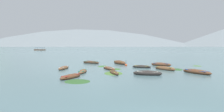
% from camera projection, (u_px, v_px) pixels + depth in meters
% --- Properties ---
extents(ground_plane, '(6000.00, 6000.00, 0.00)m').
position_uv_depth(ground_plane, '(119.00, 46.00, 1504.22)').
color(ground_plane, slate).
extents(mountain_1, '(535.31, 535.31, 210.51)m').
position_uv_depth(mountain_1, '(48.00, 35.00, 1633.41)').
color(mountain_1, '#56665B').
rests_on(mountain_1, ground).
extents(mountain_2, '(2298.36, 2298.36, 538.62)m').
position_uv_depth(mountain_2, '(97.00, 22.00, 1928.92)').
color(mountain_2, slate).
rests_on(mountain_2, ground).
extents(mountain_3, '(781.46, 781.46, 220.11)m').
position_uv_depth(mountain_3, '(160.00, 35.00, 1753.80)').
color(mountain_3, slate).
rests_on(mountain_3, ground).
extents(rowboat_0, '(3.72, 1.74, 0.71)m').
position_uv_depth(rowboat_0, '(147.00, 73.00, 22.18)').
color(rowboat_0, '#2D2826').
rests_on(rowboat_0, ground).
extents(rowboat_1, '(3.24, 4.67, 0.84)m').
position_uv_depth(rowboat_1, '(119.00, 62.00, 36.15)').
color(rowboat_1, brown).
rests_on(rowboat_1, ground).
extents(rowboat_2, '(2.67, 3.97, 0.49)m').
position_uv_depth(rowboat_2, '(109.00, 68.00, 27.54)').
color(rowboat_2, brown).
rests_on(rowboat_2, ground).
extents(rowboat_3, '(3.27, 4.06, 0.67)m').
position_uv_depth(rowboat_3, '(197.00, 72.00, 23.44)').
color(rowboat_3, brown).
rests_on(rowboat_3, ground).
extents(rowboat_4, '(4.22, 3.12, 0.66)m').
position_uv_depth(rowboat_4, '(91.00, 62.00, 37.07)').
color(rowboat_4, '#4C3323').
rests_on(rowboat_4, ground).
extents(rowboat_5, '(1.15, 3.70, 0.55)m').
position_uv_depth(rowboat_5, '(64.00, 68.00, 27.89)').
color(rowboat_5, brown).
rests_on(rowboat_5, ground).
extents(rowboat_6, '(3.15, 3.51, 0.65)m').
position_uv_depth(rowboat_6, '(165.00, 68.00, 27.00)').
color(rowboat_6, brown).
rests_on(rowboat_6, ground).
extents(rowboat_7, '(1.71, 3.12, 0.48)m').
position_uv_depth(rowboat_7, '(114.00, 73.00, 23.06)').
color(rowboat_7, '#4C3323').
rests_on(rowboat_7, ground).
extents(rowboat_8, '(0.93, 3.46, 0.50)m').
position_uv_depth(rowboat_8, '(83.00, 71.00, 24.22)').
color(rowboat_8, brown).
rests_on(rowboat_8, ground).
extents(rowboat_9, '(3.29, 1.85, 0.54)m').
position_uv_depth(rowboat_9, '(142.00, 67.00, 29.66)').
color(rowboat_9, '#2D2826').
rests_on(rowboat_9, ground).
extents(rowboat_10, '(3.85, 2.99, 0.72)m').
position_uv_depth(rowboat_10, '(161.00, 64.00, 32.64)').
color(rowboat_10, brown).
rests_on(rowboat_10, ground).
extents(rowboat_11, '(2.31, 3.42, 0.57)m').
position_uv_depth(rowboat_11, '(71.00, 77.00, 19.96)').
color(rowboat_11, brown).
rests_on(rowboat_11, ground).
extents(ferry_0, '(9.89, 5.92, 2.54)m').
position_uv_depth(ferry_0, '(40.00, 50.00, 151.55)').
color(ferry_0, brown).
rests_on(ferry_0, ground).
extents(mooring_buoy, '(0.47, 0.47, 1.15)m').
position_uv_depth(mooring_buoy, '(126.00, 65.00, 32.68)').
color(mooring_buoy, '#DB4C1E').
rests_on(mooring_buoy, ground).
extents(weed_patch_0, '(3.45, 3.31, 0.14)m').
position_uv_depth(weed_patch_0, '(77.00, 82.00, 18.06)').
color(weed_patch_0, '#2D5628').
rests_on(weed_patch_0, ground).
extents(weed_patch_1, '(2.23, 2.37, 0.14)m').
position_uv_depth(weed_patch_1, '(115.00, 69.00, 27.63)').
color(weed_patch_1, '#38662D').
rests_on(weed_patch_1, ground).
extents(weed_patch_2, '(2.03, 2.80, 0.14)m').
position_uv_depth(weed_patch_2, '(102.00, 66.00, 31.55)').
color(weed_patch_2, '#38662D').
rests_on(weed_patch_2, ground).
extents(weed_patch_3, '(2.63, 3.70, 0.14)m').
position_uv_depth(weed_patch_3, '(113.00, 73.00, 23.47)').
color(weed_patch_3, '#477033').
rests_on(weed_patch_3, ground).
extents(weed_patch_5, '(1.85, 1.89, 0.14)m').
position_uv_depth(weed_patch_5, '(197.00, 66.00, 32.08)').
color(weed_patch_5, '#477033').
rests_on(weed_patch_5, ground).
extents(weed_patch_6, '(2.11, 2.89, 0.14)m').
position_uv_depth(weed_patch_6, '(177.00, 70.00, 27.31)').
color(weed_patch_6, '#2D5628').
rests_on(weed_patch_6, ground).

